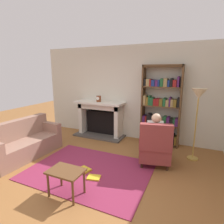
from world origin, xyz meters
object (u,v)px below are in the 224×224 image
sofa_floral (24,143)px  fireplace (101,117)px  mantel_clock (99,99)px  side_table (66,174)px  bookshelf (161,108)px  seated_reader (155,136)px  floor_lamp (198,100)px  armchair_reading (155,147)px

sofa_floral → fireplace: bearing=-22.8°
mantel_clock → side_table: mantel_clock is taller
bookshelf → seated_reader: 1.23m
mantel_clock → seated_reader: 2.24m
sofa_floral → side_table: sofa_floral is taller
fireplace → sofa_floral: bearing=-115.6°
side_table → floor_lamp: size_ratio=0.35×
floor_lamp → bookshelf: bearing=145.5°
bookshelf → armchair_reading: bearing=-83.9°
floor_lamp → fireplace: bearing=168.0°
sofa_floral → side_table: 1.98m
fireplace → bookshelf: 1.85m
floor_lamp → armchair_reading: bearing=-138.3°
mantel_clock → floor_lamp: floor_lamp is taller
mantel_clock → bookshelf: (1.81, 0.14, -0.15)m
seated_reader → fireplace: bearing=-43.9°
sofa_floral → side_table: (1.83, -0.75, 0.05)m
bookshelf → seated_reader: bearing=-84.7°
mantel_clock → sofa_floral: 2.34m
armchair_reading → seated_reader: 0.23m
sofa_floral → seated_reader: bearing=-69.3°
side_table → fireplace: bearing=106.8°
seated_reader → sofa_floral: seated_reader is taller
side_table → floor_lamp: bearing=50.6°
fireplace → floor_lamp: 2.85m
sofa_floral → armchair_reading: bearing=-71.6°
fireplace → bookshelf: bookshelf is taller
bookshelf → armchair_reading: size_ratio=2.21×
armchair_reading → side_table: bearing=41.8°
seated_reader → sofa_floral: size_ratio=0.66×
fireplace → armchair_reading: 2.30m
bookshelf → floor_lamp: bearing=-34.5°
seated_reader → mantel_clock: bearing=-41.4°
side_table → floor_lamp: 3.06m
side_table → floor_lamp: (1.83, 2.23, 1.00)m
fireplace → sofa_floral: 2.29m
fireplace → seated_reader: (1.91, -1.12, 0.05)m
bookshelf → seated_reader: (0.11, -1.15, -0.40)m
side_table → armchair_reading: bearing=55.2°
armchair_reading → sofa_floral: bearing=2.2°
mantel_clock → floor_lamp: bearing=-9.9°
seated_reader → floor_lamp: floor_lamp is taller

